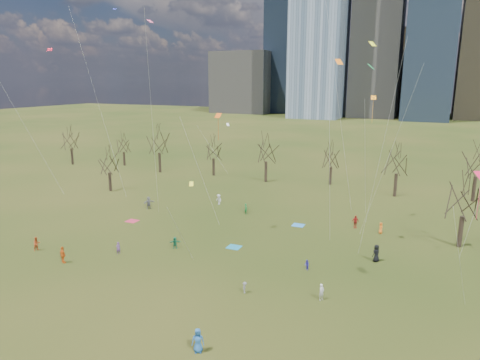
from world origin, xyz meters
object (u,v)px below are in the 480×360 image
at_px(blanket_crimson, 132,221).
at_px(blanket_navy, 298,225).
at_px(blanket_teal, 234,247).
at_px(person_4, 63,255).
at_px(person_1, 322,292).
at_px(person_0, 198,340).
at_px(person_2, 37,244).

bearing_deg(blanket_crimson, blanket_navy, 19.70).
xyz_separation_m(blanket_teal, blanket_navy, (4.74, 10.76, 0.00)).
height_order(blanket_teal, person_4, person_4).
bearing_deg(person_4, person_1, -154.51).
height_order(blanket_navy, person_0, person_0).
xyz_separation_m(person_1, person_2, (-33.10, -2.15, 0.05)).
distance_m(blanket_teal, blanket_crimson, 17.48).
height_order(person_2, person_4, person_4).
bearing_deg(person_1, person_2, 121.79).
bearing_deg(person_4, person_2, 4.03).
bearing_deg(blanket_teal, person_4, -142.22).
xyz_separation_m(blanket_navy, blanket_crimson, (-21.97, -7.87, 0.00)).
xyz_separation_m(blanket_navy, person_0, (1.34, -30.13, 0.92)).
xyz_separation_m(blanket_teal, person_0, (6.08, -19.36, 0.92)).
xyz_separation_m(person_0, person_1, (6.42, 11.22, -0.16)).
bearing_deg(person_1, blanket_crimson, 97.72).
distance_m(blanket_navy, person_4, 29.95).
bearing_deg(person_2, person_0, -92.61).
bearing_deg(person_2, person_4, -87.97).
xyz_separation_m(blanket_crimson, person_1, (29.74, -11.04, 0.76)).
bearing_deg(person_0, person_1, 35.57).
bearing_deg(person_4, blanket_teal, -124.05).
height_order(blanket_crimson, person_4, person_4).
height_order(person_1, person_2, person_2).
distance_m(blanket_navy, person_1, 20.45).
relative_size(blanket_teal, person_0, 0.85).
relative_size(blanket_navy, person_1, 1.03).
xyz_separation_m(blanket_navy, person_4, (-19.81, -22.45, 0.92)).
bearing_deg(person_4, person_0, 178.21).
bearing_deg(person_1, blanket_teal, 85.00).
xyz_separation_m(blanket_crimson, person_0, (23.32, -22.26, 0.92)).
bearing_deg(person_2, person_1, -70.11).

